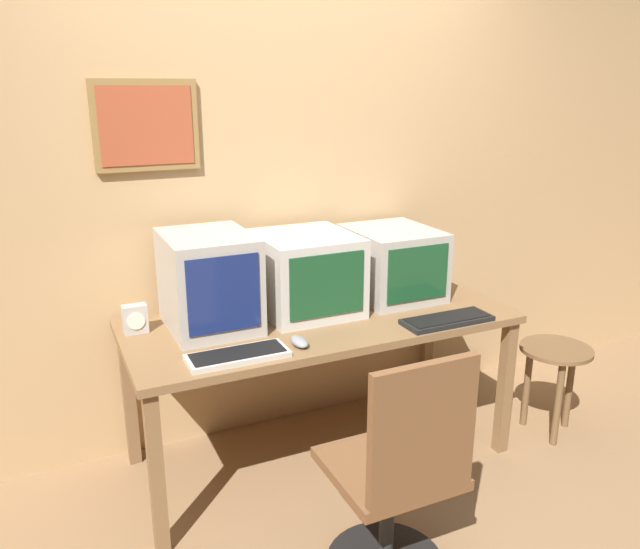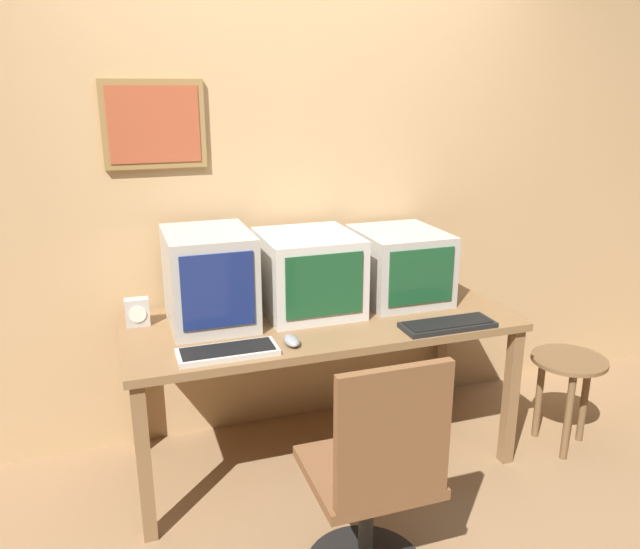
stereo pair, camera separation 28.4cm
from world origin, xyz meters
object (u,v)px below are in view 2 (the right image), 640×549
(keyboard_main, at_px, (228,352))
(side_stool, at_px, (567,378))
(mouse_near_keyboard, at_px, (292,341))
(monitor_center, at_px, (308,273))
(keyboard_side, at_px, (448,325))
(monitor_right, at_px, (399,265))
(monitor_left, at_px, (209,277))
(office_chair, at_px, (374,490))
(desk_clock, at_px, (137,312))

(keyboard_main, relative_size, side_stool, 0.83)
(side_stool, bearing_deg, mouse_near_keyboard, 178.14)
(monitor_center, bearing_deg, keyboard_side, -39.04)
(mouse_near_keyboard, bearing_deg, keyboard_side, -3.07)
(monitor_right, xyz_separation_m, keyboard_main, (-0.96, -0.41, -0.16))
(monitor_left, bearing_deg, office_chair, -67.75)
(monitor_left, bearing_deg, monitor_center, 0.90)
(monitor_left, height_order, keyboard_side, monitor_left)
(monitor_left, height_order, desk_clock, monitor_left)
(monitor_left, relative_size, mouse_near_keyboard, 3.91)
(keyboard_main, distance_m, keyboard_side, 0.99)
(mouse_near_keyboard, bearing_deg, monitor_center, 62.69)
(monitor_right, xyz_separation_m, office_chair, (-0.56, -1.00, -0.51))
(monitor_right, bearing_deg, keyboard_main, -156.65)
(monitor_left, xyz_separation_m, keyboard_main, (0.00, -0.39, -0.20))
(keyboard_side, xyz_separation_m, office_chair, (-0.59, -0.56, -0.34))
(monitor_center, bearing_deg, monitor_left, -179.10)
(monitor_center, bearing_deg, keyboard_main, -139.94)
(monitor_center, height_order, mouse_near_keyboard, monitor_center)
(monitor_right, height_order, mouse_near_keyboard, monitor_right)
(office_chair, bearing_deg, keyboard_side, 43.24)
(keyboard_side, relative_size, mouse_near_keyboard, 3.56)
(monitor_left, distance_m, desk_clock, 0.36)
(keyboard_side, relative_size, office_chair, 0.45)
(keyboard_main, bearing_deg, keyboard_side, -1.55)
(monitor_left, xyz_separation_m, monitor_right, (0.96, 0.03, -0.04))
(monitor_center, distance_m, mouse_near_keyboard, 0.46)
(monitor_center, bearing_deg, monitor_right, 2.14)
(desk_clock, xyz_separation_m, side_stool, (2.01, -0.48, -0.42))
(keyboard_main, distance_m, desk_clock, 0.55)
(monitor_left, xyz_separation_m, mouse_near_keyboard, (0.27, -0.38, -0.19))
(office_chair, bearing_deg, monitor_right, 60.68)
(monitor_center, xyz_separation_m, side_stool, (1.21, -0.43, -0.54))
(mouse_near_keyboard, bearing_deg, monitor_right, 30.37)
(monitor_left, bearing_deg, mouse_near_keyboard, -53.98)
(monitor_left, relative_size, office_chair, 0.50)
(keyboard_side, height_order, office_chair, office_chair)
(monitor_center, bearing_deg, desk_clock, 176.23)
(monitor_right, bearing_deg, desk_clock, 178.48)
(office_chair, bearing_deg, side_stool, 23.14)
(mouse_near_keyboard, relative_size, desk_clock, 0.95)
(keyboard_main, xyz_separation_m, side_stool, (1.68, -0.03, -0.37))
(monitor_left, bearing_deg, desk_clock, 169.48)
(monitor_right, bearing_deg, monitor_center, -177.86)
(keyboard_side, xyz_separation_m, side_stool, (0.69, -0.01, -0.37))
(monitor_center, relative_size, mouse_near_keyboard, 3.97)
(monitor_left, xyz_separation_m, keyboard_side, (0.99, -0.41, -0.20))
(keyboard_side, xyz_separation_m, desk_clock, (-1.31, 0.47, 0.05))
(mouse_near_keyboard, bearing_deg, desk_clock, 143.77)
(keyboard_side, bearing_deg, side_stool, -0.62)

